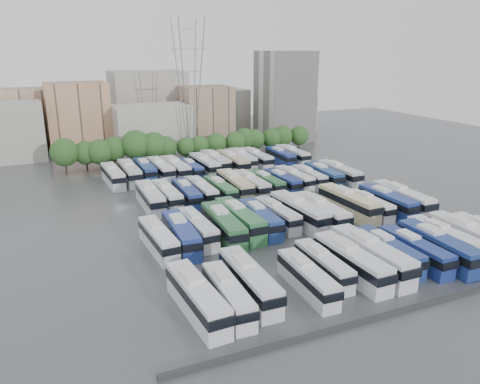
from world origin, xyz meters
name	(u,v)px	position (x,y,z in m)	size (l,w,h in m)	color
ground	(272,214)	(0.00, 0.00, 0.00)	(220.00, 220.00, 0.00)	#424447
parapet	(413,308)	(0.00, -33.00, 0.25)	(56.00, 0.50, 0.50)	#2D2D30
tree_line	(182,144)	(-2.93, 42.09, 4.39)	(65.96, 7.52, 8.70)	black
city_buildings	(137,115)	(-7.46, 71.86, 7.87)	(102.00, 35.00, 20.00)	#9E998E
apartment_tower	(285,96)	(34.00, 58.00, 13.00)	(14.00, 14.00, 26.00)	silver
electricity_pylon	(189,82)	(2.00, 50.00, 18.66)	(9.00, 6.91, 33.83)	slate
bus_r0_s0	(197,297)	(-21.52, -24.43, 1.95)	(3.41, 12.77, 3.97)	white
bus_r0_s1	(228,294)	(-18.17, -24.82, 1.73)	(2.90, 11.33, 3.53)	silver
bus_r0_s2	(249,280)	(-14.94, -23.21, 1.95)	(3.01, 12.71, 3.97)	silver
bus_r0_s4	(307,278)	(-8.40, -24.97, 1.72)	(2.92, 11.27, 3.51)	silver
bus_r0_s5	(323,265)	(-4.80, -22.78, 1.66)	(2.73, 10.88, 3.39)	silver
bus_r0_s6	(351,262)	(-1.54, -23.92, 1.98)	(2.94, 12.91, 4.04)	silver
bus_r0_s7	(371,255)	(1.74, -23.60, 2.11)	(3.07, 13.70, 4.29)	silver
bus_r0_s8	(388,251)	(4.97, -22.99, 1.81)	(2.95, 11.83, 3.69)	navy
bus_r0_s9	(415,250)	(8.26, -24.23, 1.81)	(2.76, 11.79, 3.69)	navy
bus_r0_s10	(438,247)	(11.58, -24.86, 2.01)	(3.44, 13.19, 4.10)	navy
bus_r0_s11	(444,239)	(14.74, -22.87, 1.84)	(2.67, 11.98, 3.75)	silver
bus_r0_s12	(469,237)	(17.99, -24.18, 2.03)	(3.29, 13.23, 4.13)	silver
bus_r1_s0	(158,239)	(-21.27, -7.06, 1.82)	(3.11, 11.93, 3.71)	white
bus_r1_s1	(181,234)	(-18.00, -6.93, 1.95)	(3.28, 12.77, 3.97)	navy
bus_r1_s2	(197,228)	(-15.06, -5.43, 1.82)	(2.85, 11.86, 3.70)	silver
bus_r1_s3	(223,225)	(-11.46, -6.56, 2.06)	(3.57, 13.52, 4.20)	#2B6437
bus_r1_s4	(239,219)	(-8.29, -5.25, 2.06)	(3.17, 13.45, 4.20)	#317342
bus_r1_s5	(260,219)	(-5.05, -5.69, 1.87)	(3.06, 12.21, 3.81)	navy
bus_r1_s6	(277,214)	(-1.64, -4.82, 1.75)	(2.88, 11.46, 3.57)	silver
bus_r1_s7	(299,212)	(1.73, -5.98, 2.09)	(3.65, 13.72, 4.26)	silver
bus_r1_s8	(321,212)	(4.92, -7.24, 2.01)	(2.87, 13.06, 4.09)	silver
bus_r1_s10	(348,203)	(11.59, -5.36, 2.08)	(3.50, 13.62, 4.24)	beige
bus_r1_s11	(369,205)	(14.89, -6.74, 1.67)	(2.48, 10.85, 3.40)	white
bus_r1_s12	(387,201)	(18.29, -7.10, 1.95)	(2.77, 12.66, 3.97)	navy
bus_r1_s13	(402,199)	(21.41, -7.29, 2.08)	(3.28, 13.55, 4.23)	silver
bus_r2_s1	(150,197)	(-18.10, 11.18, 1.96)	(2.96, 12.77, 4.00)	silver
bus_r2_s2	(167,195)	(-15.00, 11.50, 1.86)	(2.82, 12.13, 3.79)	silver
bus_r2_s3	(187,194)	(-11.54, 11.01, 1.83)	(2.88, 11.94, 3.73)	navy
bus_r2_s4	(202,191)	(-8.37, 11.73, 1.80)	(2.60, 11.67, 3.66)	silver
bus_r2_s5	(220,190)	(-4.98, 11.10, 1.77)	(2.72, 11.53, 3.60)	#31733E
bus_r2_s6	(235,185)	(-1.66, 12.12, 2.03)	(3.28, 13.27, 4.14)	#CDBD8D
bus_r2_s7	(251,184)	(1.43, 11.55, 1.92)	(2.77, 12.47, 3.91)	silver
bus_r2_s8	(266,183)	(4.95, 11.89, 1.75)	(2.79, 11.41, 3.56)	#2B6438
bus_r2_s9	(282,181)	(8.19, 11.60, 1.75)	(2.87, 11.41, 3.56)	navy
bus_r2_s10	(294,178)	(11.37, 12.40, 1.79)	(3.03, 11.73, 3.65)	silver
bus_r2_s11	(309,177)	(14.94, 12.46, 1.70)	(2.67, 11.11, 3.47)	silver
bus_r2_s12	(324,175)	(18.08, 11.93, 1.88)	(3.25, 12.31, 3.83)	navy
bus_r2_s13	(339,173)	(21.49, 11.43, 1.99)	(2.87, 12.95, 4.06)	silver
bus_r3_s0	(113,176)	(-21.65, 28.82, 1.90)	(3.23, 12.47, 3.88)	silver
bus_r3_s1	(129,172)	(-18.13, 29.62, 2.00)	(2.93, 13.01, 4.07)	silver
bus_r3_s2	(145,170)	(-14.60, 30.76, 1.88)	(2.68, 12.24, 3.84)	navy
bus_r3_s3	(161,169)	(-11.50, 29.69, 1.98)	(3.30, 12.93, 4.02)	silver
bus_r3_s4	(176,168)	(-8.35, 29.02, 2.01)	(3.42, 13.15, 4.09)	silver
bus_r3_s5	(191,169)	(-4.97, 28.61, 1.66)	(2.66, 10.86, 3.39)	navy
bus_r3_s6	(205,165)	(-1.61, 29.34, 2.01)	(3.21, 13.12, 4.09)	silver
bus_r3_s7	(215,162)	(1.58, 31.11, 2.02)	(3.02, 13.17, 4.12)	silver
bus_r3_s8	(233,162)	(4.95, 28.94, 2.09)	(2.98, 13.59, 4.26)	#C6B388
bus_r3_s9	(242,159)	(8.18, 30.99, 1.98)	(3.34, 12.94, 4.03)	silver
bus_r3_s10	(256,158)	(11.64, 30.65, 1.96)	(3.15, 12.78, 3.99)	silver
bus_r3_s12	(280,157)	(18.20, 30.74, 1.81)	(2.85, 11.81, 3.69)	navy
bus_r3_s13	(292,155)	(21.46, 30.77, 1.91)	(3.16, 12.47, 3.88)	silver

